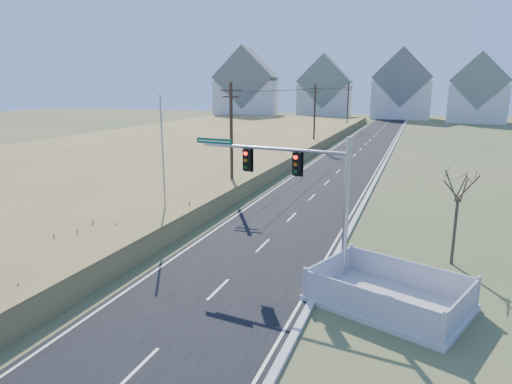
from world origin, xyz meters
The scene contains 16 objects.
ground centered at (0.00, 0.00, 0.00)m, with size 260.00×260.00×0.00m, color #445428.
road centered at (0.00, 50.00, 0.03)m, with size 8.00×180.00×0.06m, color black.
curb centered at (4.15, 50.00, 0.09)m, with size 0.30×180.00×0.18m, color #B2AFA8.
reed_marsh centered at (-24.00, 40.00, 0.65)m, with size 38.00×110.00×1.30m, color #9B8B46.
utility_pole_near centered at (-6.50, 15.00, 4.68)m, with size 1.80×0.26×9.00m.
utility_pole_mid centered at (-6.50, 45.00, 4.68)m, with size 1.80×0.26×9.00m.
utility_pole_far centered at (-6.50, 75.00, 4.68)m, with size 1.80×0.26×9.00m.
condo_nw centered at (-38.00, 100.00, 7.70)m, with size 17.69×13.38×19.05m.
condo_nnw centered at (-18.00, 108.00, 6.94)m, with size 14.93×11.17×17.03m.
condo_n centered at (2.00, 112.00, 7.61)m, with size 15.27×10.20×18.54m.
condo_ne centered at (20.00, 104.00, 6.84)m, with size 14.12×10.51×16.52m.
traffic_signal_mast centered at (3.09, 1.53, 4.10)m, with size 8.22×1.30×6.59m.
fence_enclosure centered at (7.11, -0.87, 0.27)m, with size 7.03×5.95×1.36m.
open_sign centered at (4.68, 2.00, 0.30)m, with size 0.45×0.15×0.56m.
flagpole centered at (-7.00, 5.36, 3.30)m, with size 0.37×0.37×8.27m.
bare_tree centered at (9.77, 4.83, 4.10)m, with size 1.92×1.92×5.09m.
Camera 1 is at (7.85, -18.79, 8.77)m, focal length 32.00 mm.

